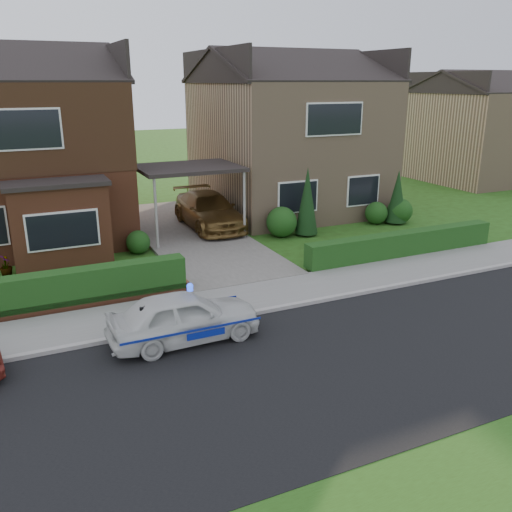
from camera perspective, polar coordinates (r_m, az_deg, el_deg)
ground at (r=12.29m, az=9.71°, el=-10.73°), size 120.00×120.00×0.00m
road at (r=12.29m, az=9.71°, el=-10.73°), size 60.00×6.00×0.02m
kerb at (r=14.61m, az=2.99°, el=-5.41°), size 60.00×0.16×0.12m
sidewalk at (r=15.47m, az=1.18°, el=-4.05°), size 60.00×2.00×0.10m
driveway at (r=21.56m, az=-6.86°, el=2.26°), size 3.80×12.00×0.12m
house_left at (r=22.79m, az=-23.87°, el=11.34°), size 7.50×9.53×7.25m
house_right at (r=25.89m, az=3.26°, el=13.09°), size 7.50×8.06×7.25m
carport_link at (r=20.97m, az=-7.09°, el=9.07°), size 3.80×3.00×2.77m
dwarf_wall at (r=15.19m, az=-21.11°, el=-5.22°), size 7.70×0.25×0.36m
hedge_left at (r=15.40m, az=-21.08°, el=-5.64°), size 7.50×0.55×0.90m
hedge_right at (r=19.51m, az=15.03°, el=-0.12°), size 7.50×0.55×0.80m
shrub_left_mid at (r=18.96m, az=-16.85°, el=1.29°), size 1.32×1.32×1.32m
shrub_left_near at (r=19.57m, az=-12.30°, el=1.43°), size 0.84×0.84×0.84m
shrub_right_near at (r=21.18m, az=2.72°, el=3.59°), size 1.20×1.20×1.20m
shrub_right_mid at (r=23.71m, az=12.55°, el=4.44°), size 0.96×0.96×0.96m
shrub_right_far at (r=24.08m, az=14.89°, el=4.62°), size 1.08×1.08×1.08m
conifer_a at (r=21.32m, az=5.39°, el=5.56°), size 0.90×0.90×2.60m
conifer_b at (r=23.84m, az=14.63°, el=5.89°), size 0.90×0.90×2.20m
neighbour_right at (r=36.29m, az=22.29°, el=11.53°), size 6.50×7.00×5.20m
police_car at (r=12.79m, az=-7.60°, el=-6.41°), size 3.26×3.57×1.37m
driveway_car at (r=22.28m, az=-5.01°, el=4.81°), size 1.98×4.76×1.38m
potted_plant_b at (r=16.22m, az=-18.11°, el=-2.54°), size 0.58×0.58×0.83m
potted_plant_c at (r=18.63m, az=-24.85°, el=-0.98°), size 0.41×0.41×0.67m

